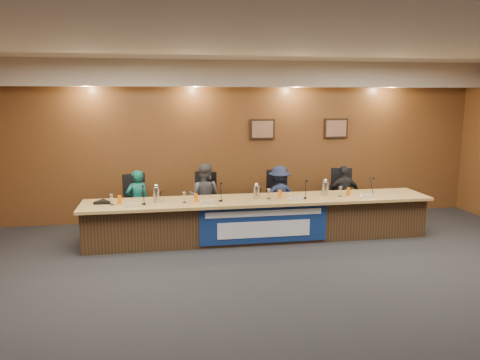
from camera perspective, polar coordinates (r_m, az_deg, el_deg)
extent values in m
plane|color=black|center=(6.28, 7.04, -13.58)|extent=(10.00, 10.00, 0.00)
cube|color=silver|center=(5.79, 7.76, 16.83)|extent=(10.00, 8.00, 0.04)
cube|color=brown|center=(9.68, 0.37, 4.72)|extent=(10.00, 0.04, 3.20)
cube|color=beige|center=(9.40, 0.66, 12.79)|extent=(10.00, 0.50, 0.50)
cube|color=#3E2A18|center=(8.36, 2.32, -4.89)|extent=(6.00, 0.80, 0.70)
cube|color=#A9874A|center=(8.22, 2.41, -2.45)|extent=(6.10, 0.95, 0.05)
cube|color=navy|center=(7.96, 2.95, -5.44)|extent=(2.20, 0.02, 0.65)
cube|color=silver|center=(7.89, 2.98, -4.07)|extent=(2.00, 0.01, 0.10)
cube|color=silver|center=(7.97, 2.97, -6.02)|extent=(1.60, 0.01, 0.28)
cube|color=black|center=(9.71, 2.74, 6.20)|extent=(0.52, 0.04, 0.42)
cube|color=black|center=(10.18, 11.62, 6.19)|extent=(0.52, 0.04, 0.42)
imported|color=#0D5148|center=(8.85, -12.39, -2.61)|extent=(0.51, 0.43, 1.19)
imported|color=#47484C|center=(8.87, -4.38, -2.07)|extent=(0.76, 0.68, 1.29)
imported|color=#18213C|center=(9.13, 4.79, -2.01)|extent=(0.82, 0.53, 1.20)
imported|color=black|center=(9.55, 12.55, -1.76)|extent=(0.70, 0.32, 1.17)
cube|color=black|center=(8.98, -12.34, -3.20)|extent=(0.60, 0.60, 0.08)
cube|color=black|center=(9.01, -4.43, -2.95)|extent=(0.60, 0.60, 0.08)
cube|color=black|center=(9.25, 4.62, -2.60)|extent=(0.54, 0.54, 0.08)
cube|color=black|center=(9.67, 12.30, -2.25)|extent=(0.59, 0.59, 0.08)
cube|color=white|center=(7.76, -13.04, -2.95)|extent=(0.24, 0.08, 0.10)
cylinder|color=black|center=(7.92, -11.64, -2.87)|extent=(0.07, 0.07, 0.02)
cylinder|color=#E76700|center=(8.02, -14.47, -2.36)|extent=(0.06, 0.06, 0.15)
cylinder|color=silver|center=(7.99, -15.39, -2.33)|extent=(0.08, 0.08, 0.18)
cube|color=white|center=(7.78, -3.87, -2.65)|extent=(0.24, 0.08, 0.10)
cylinder|color=black|center=(8.00, -2.38, -2.54)|extent=(0.07, 0.07, 0.02)
cylinder|color=#E76700|center=(7.96, -5.39, -2.17)|extent=(0.06, 0.06, 0.15)
cylinder|color=silver|center=(7.94, -6.81, -2.11)|extent=(0.08, 0.08, 0.18)
cube|color=white|center=(8.11, 6.96, -2.19)|extent=(0.24, 0.08, 0.10)
cylinder|color=black|center=(8.29, 7.89, -2.19)|extent=(0.07, 0.07, 0.02)
cylinder|color=#E76700|center=(8.24, 4.87, -1.74)|extent=(0.06, 0.06, 0.15)
cylinder|color=silver|center=(8.18, 3.54, -1.70)|extent=(0.08, 0.08, 0.18)
cube|color=white|center=(8.55, 15.34, -1.84)|extent=(0.24, 0.08, 0.10)
cylinder|color=black|center=(8.80, 15.60, -1.75)|extent=(0.07, 0.07, 0.02)
cylinder|color=#E76700|center=(8.65, 13.07, -1.40)|extent=(0.06, 0.06, 0.15)
cylinder|color=silver|center=(8.55, 12.13, -1.39)|extent=(0.08, 0.08, 0.18)
cylinder|color=silver|center=(8.01, -10.16, -1.80)|extent=(0.11, 0.11, 0.26)
cylinder|color=silver|center=(8.19, 2.00, -1.50)|extent=(0.11, 0.11, 0.23)
cylinder|color=silver|center=(8.57, 10.32, -1.07)|extent=(0.12, 0.12, 0.25)
cylinder|color=black|center=(8.16, -16.43, -2.59)|extent=(0.32, 0.32, 0.05)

